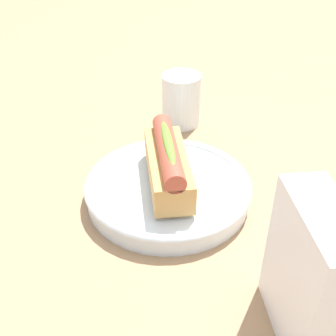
{
  "coord_description": "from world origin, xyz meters",
  "views": [
    {
      "loc": [
        0.46,
        0.02,
        0.37
      ],
      "look_at": [
        0.01,
        -0.01,
        0.05
      ],
      "focal_mm": 45.44,
      "sensor_mm": 36.0,
      "label": 1
    }
  ],
  "objects": [
    {
      "name": "ground_plane",
      "position": [
        0.0,
        0.0,
        0.0
      ],
      "size": [
        2.4,
        2.4,
        0.0
      ],
      "primitive_type": "plane",
      "color": "#9E7A56"
    },
    {
      "name": "serving_bowl",
      "position": [
        0.01,
        -0.01,
        0.02
      ],
      "size": [
        0.23,
        0.23,
        0.03
      ],
      "color": "silver",
      "rests_on": "ground_plane"
    },
    {
      "name": "hotdog_front",
      "position": [
        0.01,
        -0.01,
        0.06
      ],
      "size": [
        0.16,
        0.08,
        0.06
      ],
      "color": "tan",
      "rests_on": "serving_bowl"
    },
    {
      "name": "water_glass",
      "position": [
        -0.21,
        -0.01,
        0.04
      ],
      "size": [
        0.07,
        0.07,
        0.09
      ],
      "color": "white",
      "rests_on": "ground_plane"
    },
    {
      "name": "napkin_box",
      "position": [
        0.2,
        0.12,
        0.07
      ],
      "size": [
        0.12,
        0.06,
        0.15
      ],
      "primitive_type": "cube",
      "rotation": [
        0.0,
        0.0,
        0.18
      ],
      "color": "white",
      "rests_on": "ground_plane"
    }
  ]
}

